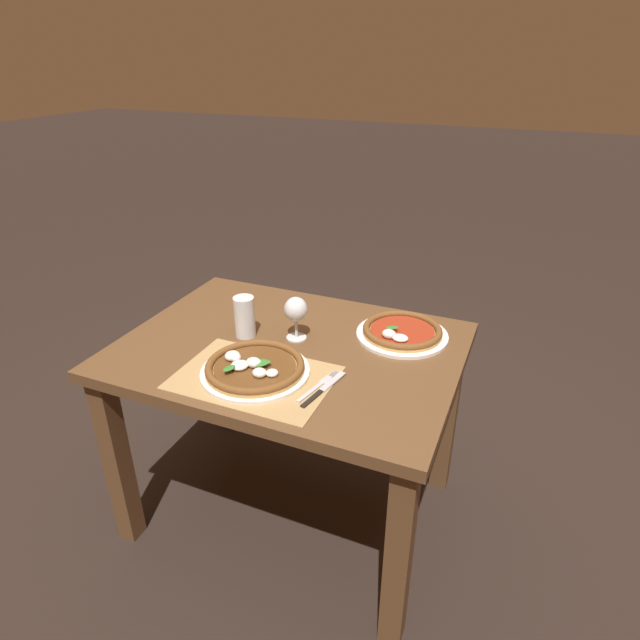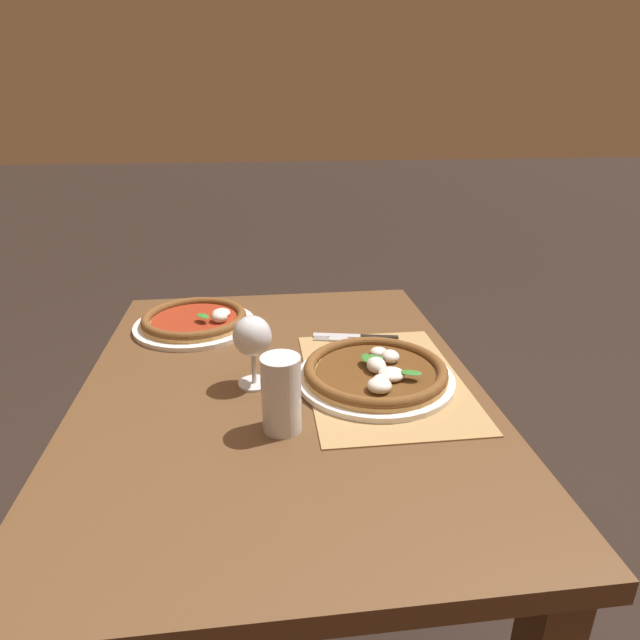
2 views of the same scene
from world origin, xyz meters
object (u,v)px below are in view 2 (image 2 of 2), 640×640
(wine_glass, at_px, (252,338))
(knife, at_px, (355,336))
(pizza_near, at_px, (376,372))
(pint_glass, at_px, (281,395))
(fork, at_px, (353,340))
(pizza_far, at_px, (195,320))

(wine_glass, relative_size, knife, 0.72)
(pizza_near, height_order, pint_glass, pint_glass)
(pizza_near, bearing_deg, fork, 3.24)
(wine_glass, bearing_deg, pint_glass, -164.34)
(pint_glass, bearing_deg, wine_glass, 15.66)
(pizza_near, relative_size, wine_glass, 2.17)
(pizza_far, relative_size, knife, 1.49)
(wine_glass, relative_size, pint_glass, 1.07)
(fork, bearing_deg, pizza_far, 70.01)
(pizza_near, distance_m, pint_glass, 0.26)
(pint_glass, relative_size, knife, 0.68)
(fork, relative_size, knife, 0.93)
(knife, bearing_deg, pizza_near, -179.70)
(wine_glass, distance_m, knife, 0.34)
(pizza_near, xyz_separation_m, pizza_far, (0.35, 0.41, -0.00))
(pint_glass, xyz_separation_m, knife, (0.38, -0.21, -0.06))
(knife, bearing_deg, pizza_far, 73.04)
(wine_glass, height_order, fork, wine_glass)
(fork, xyz_separation_m, knife, (0.02, -0.01, 0.00))
(pizza_far, xyz_separation_m, knife, (-0.12, -0.41, -0.01))
(pizza_far, distance_m, wine_glass, 0.37)
(pizza_far, bearing_deg, pint_glass, -158.22)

